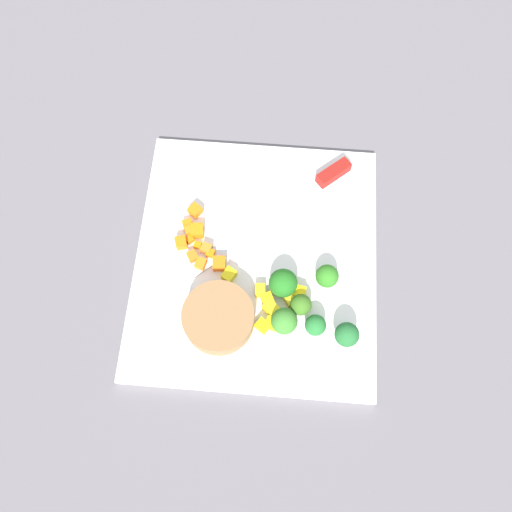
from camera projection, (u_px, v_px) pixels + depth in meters
ground_plane at (256, 261)px, 0.81m from camera, size 4.00×4.00×0.00m
cutting_board at (256, 260)px, 0.80m from camera, size 0.41×0.37×0.01m
prep_bowl at (219, 318)px, 0.74m from camera, size 0.10×0.10×0.04m
chef_knife at (295, 199)px, 0.82m from camera, size 0.23×0.26×0.02m
carrot_dice_0 at (201, 264)px, 0.78m from camera, size 0.02×0.02×0.02m
carrot_dice_1 at (197, 231)px, 0.80m from camera, size 0.02×0.02×0.02m
carrot_dice_2 at (189, 231)px, 0.80m from camera, size 0.02×0.02×0.01m
carrot_dice_3 at (190, 239)px, 0.80m from camera, size 0.02×0.02×0.01m
carrot_dice_4 at (198, 245)px, 0.80m from camera, size 0.01×0.01×0.01m
carrot_dice_5 at (219, 264)px, 0.78m from camera, size 0.02×0.02×0.02m
carrot_dice_6 at (193, 257)px, 0.79m from camera, size 0.02×0.02×0.01m
carrot_dice_7 at (210, 256)px, 0.79m from camera, size 0.01×0.01×0.01m
carrot_dice_8 at (188, 225)px, 0.81m from camera, size 0.02×0.02×0.01m
carrot_dice_9 at (195, 210)px, 0.82m from camera, size 0.03×0.03×0.01m
carrot_dice_10 at (206, 249)px, 0.79m from camera, size 0.02×0.02×0.01m
carrot_dice_11 at (181, 243)px, 0.79m from camera, size 0.02×0.02×0.02m
pepper_dice_0 at (267, 300)px, 0.76m from camera, size 0.02×0.02×0.01m
pepper_dice_1 at (263, 326)px, 0.75m from camera, size 0.02×0.03×0.01m
pepper_dice_2 at (271, 309)px, 0.76m from camera, size 0.03×0.03×0.02m
pepper_dice_3 at (281, 287)px, 0.77m from camera, size 0.02×0.02×0.01m
pepper_dice_4 at (298, 292)px, 0.77m from camera, size 0.02×0.02×0.02m
pepper_dice_5 at (229, 275)px, 0.78m from camera, size 0.03×0.02×0.02m
pepper_dice_6 at (290, 290)px, 0.77m from camera, size 0.02×0.01×0.01m
pepper_dice_7 at (272, 324)px, 0.75m from camera, size 0.02×0.02×0.01m
pepper_dice_8 at (260, 290)px, 0.77m from camera, size 0.02×0.02×0.01m
pepper_dice_9 at (290, 300)px, 0.76m from camera, size 0.02×0.02×0.02m
broccoli_floret_0 at (284, 321)px, 0.74m from camera, size 0.04×0.04×0.04m
broccoli_floret_1 at (283, 283)px, 0.76m from camera, size 0.04×0.04×0.04m
broccoli_floret_2 at (315, 325)px, 0.74m from camera, size 0.03×0.03×0.03m
broccoli_floret_3 at (327, 276)px, 0.76m from camera, size 0.03×0.03×0.04m
broccoli_floret_4 at (347, 335)px, 0.73m from camera, size 0.04×0.04×0.04m
broccoli_floret_5 at (301, 305)px, 0.75m from camera, size 0.03×0.03×0.04m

